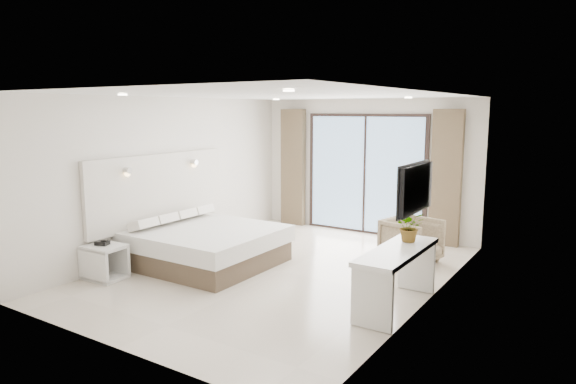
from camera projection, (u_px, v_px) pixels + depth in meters
name	position (u px, v px, depth m)	size (l,w,h in m)	color
ground	(281.00, 272.00, 7.96)	(6.20, 6.20, 0.00)	beige
room_shell	(295.00, 165.00, 8.40)	(4.62, 6.22, 2.72)	silver
bed	(206.00, 245.00, 8.31)	(2.12, 2.02, 0.73)	brown
nightstand	(105.00, 262.00, 7.58)	(0.59, 0.49, 0.51)	silver
phone	(102.00, 243.00, 7.54)	(0.18, 0.14, 0.06)	black
console_desk	(397.00, 265.00, 6.41)	(0.52, 1.68, 0.77)	silver
plant	(410.00, 230.00, 6.71)	(0.36, 0.40, 0.31)	#33662D
armchair	(412.00, 239.00, 8.37)	(0.79, 0.74, 0.81)	#978763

